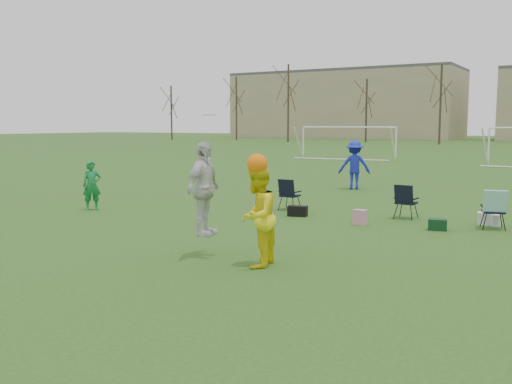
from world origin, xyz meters
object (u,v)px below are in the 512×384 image
Objects in this scene: fielder_blue at (354,165)px; goal_left at (348,133)px; fielder_green_near at (92,185)px; center_contest at (234,203)px.

goal_left is (-7.86, 19.31, 0.94)m from fielder_blue.
fielder_green_near is at bearing -89.22° from goal_left.
goal_left reaches higher than fielder_blue.
fielder_blue is 0.27× the size of goal_left.
center_contest is at bearing -75.87° from fielder_green_near.
goal_left is at bearing 107.77° from center_contest.
fielder_blue is at bearing -72.86° from goal_left.
center_contest is 0.38× the size of goal_left.
fielder_blue reaches higher than fielder_green_near.
fielder_blue is 13.14m from center_contest.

